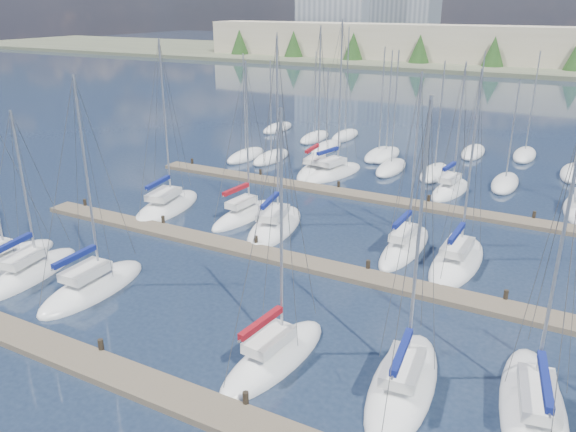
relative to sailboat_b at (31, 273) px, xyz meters
The scene contains 19 objects.
ground 54.92m from the sailboat_b, 75.33° to the left, with size 400.00×400.00×0.00m, color #222F45.
dock_near 14.74m from the sailboat_b, 19.25° to the right, with size 44.00×1.93×1.10m.
dock_mid 16.65m from the sailboat_b, 33.31° to the left, with size 44.00×1.93×1.10m.
dock_far 27.00m from the sailboat_b, 58.99° to the left, with size 44.00×1.93×1.10m.
sailboat_b is the anchor object (origin of this frame).
sailboat_e 23.14m from the sailboat_b, ahead, with size 3.42×8.46×13.14m.
sailboat_k 23.77m from the sailboat_b, 37.50° to the left, with size 2.38×8.08×12.36m.
sailboat_f 28.30m from the sailboat_b, ahead, with size 4.11×9.50×13.10m.
sailboat_l 26.40m from the sailboat_b, 31.72° to the left, with size 2.97×8.50×12.78m.
sailboat_o 29.28m from the sailboat_b, 75.05° to the left, with size 4.60×8.44×14.91m.
sailboat_j 16.55m from the sailboat_b, 55.74° to the left, with size 4.46×8.89×14.20m.
sailboat_h 13.23m from the sailboat_b, 91.65° to the left, with size 4.41×8.66×13.83m.
sailboat_n 28.99m from the sailboat_b, 78.95° to the left, with size 3.02×8.08×14.29m.
sailboat_c 4.72m from the sailboat_b, ahead, with size 3.02×7.70×12.85m.
sailboat_d 17.30m from the sailboat_b, ahead, with size 3.12×7.66×12.39m.
sailboat_i 15.76m from the sailboat_b, 67.08° to the left, with size 2.79×7.62×12.42m.
sailboat_p 33.87m from the sailboat_b, 56.50° to the left, with size 3.07×6.99×11.78m.
distant_boats 38.11m from the sailboat_b, 75.46° to the left, with size 36.93×20.75×13.30m.
shoreline 143.08m from the sailboat_b, 89.75° to the left, with size 400.00×60.00×38.00m.
Camera 1 is at (14.28, -12.65, 15.58)m, focal length 35.00 mm.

